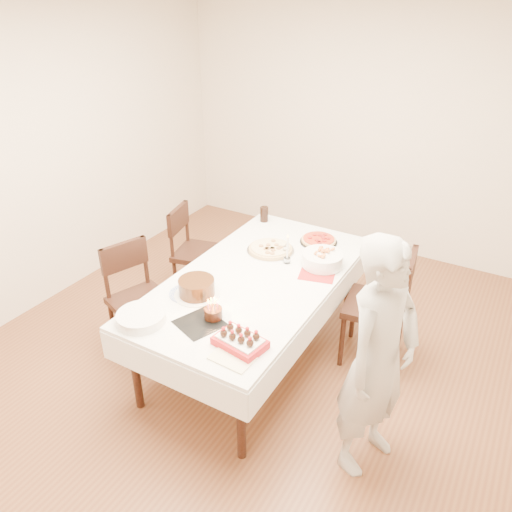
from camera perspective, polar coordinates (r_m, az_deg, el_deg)
The scene contains 22 objects.
floor at distance 4.19m, azimuth 0.02°, elevation -12.05°, with size 5.00×5.00×0.00m, color brown.
wall_back at distance 5.65m, azimuth 13.30°, elevation 13.85°, with size 4.50×0.04×2.70m, color beige.
wall_left at distance 4.92m, azimuth -23.63°, elevation 10.00°, with size 0.04×5.00×2.70m, color beige.
dining_table at distance 4.05m, azimuth 0.00°, elevation -6.97°, with size 1.14×2.14×0.75m, color white.
chair_right_savory at distance 4.06m, azimuth 13.52°, elevation -5.60°, with size 0.51×0.51×1.00m, color black, non-canonical shape.
chair_left_savory at distance 4.82m, azimuth -6.51°, elevation 0.33°, with size 0.47×0.47×0.92m, color black, non-canonical shape.
chair_left_dessert at distance 4.15m, azimuth -13.00°, elevation -5.16°, with size 0.48×0.48×0.94m, color black, non-canonical shape.
person at distance 3.07m, azimuth 13.81°, elevation -11.46°, with size 0.59×0.38×1.61m, color beige.
pizza_white at distance 4.20m, azimuth 1.66°, elevation 0.82°, with size 0.40×0.40×0.04m, color beige.
pizza_pepperoni at distance 4.37m, azimuth 7.16°, elevation 1.80°, with size 0.32×0.32×0.04m, color red.
red_placemat at distance 3.92m, azimuth 7.05°, elevation -1.96°, with size 0.27×0.27×0.01m, color #B21E1E.
pasta_bowl at distance 4.00m, azimuth 7.60°, elevation -0.38°, with size 0.33×0.33×0.10m, color white.
taper_candle at distance 3.98m, azimuth 3.60°, elevation 0.83°, with size 0.05×0.05×0.26m, color white.
shaker_pair at distance 4.13m, azimuth 3.29°, elevation 0.61°, with size 0.07×0.07×0.08m, color white, non-canonical shape.
cola_glass at distance 4.72m, azimuth 0.94°, elevation 4.80°, with size 0.08×0.08×0.14m, color black.
layer_cake at distance 3.62m, azimuth -6.80°, elevation -3.61°, with size 0.33×0.33×0.13m, color #391E0E.
cake_board at distance 3.37m, azimuth -6.45°, elevation -7.68°, with size 0.28×0.28×0.01m, color black.
birthday_cake at distance 3.36m, azimuth -4.94°, elevation -6.05°, with size 0.12×0.12×0.13m, color #33190E.
strawberry_box at distance 3.14m, azimuth -1.84°, elevation -9.69°, with size 0.32×0.21×0.08m, color #A11216, non-canonical shape.
box_lid at distance 3.08m, azimuth -2.74°, elevation -11.66°, with size 0.26×0.17×0.02m, color beige.
plate_stack at distance 3.44m, azimuth -12.99°, elevation -6.83°, with size 0.33×0.33×0.07m, color white.
china_plate at distance 3.68m, azimuth -7.81°, elevation -4.24°, with size 0.27×0.27×0.01m, color white.
Camera 1 is at (1.59, -2.73, 2.75)m, focal length 35.00 mm.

